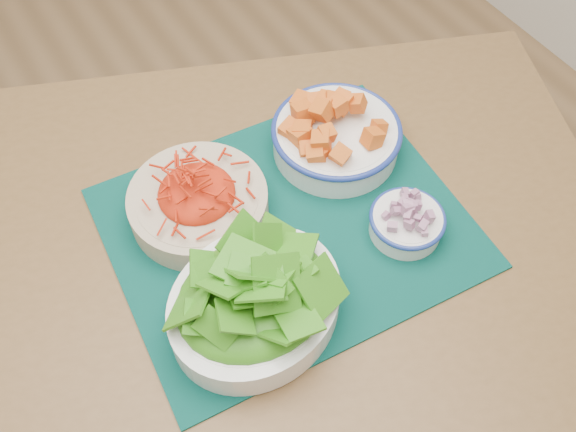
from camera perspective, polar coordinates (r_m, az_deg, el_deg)
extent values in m
plane|color=#A27A4E|center=(1.76, -10.67, -12.88)|extent=(4.00, 4.00, 0.00)
cube|color=brown|center=(1.05, -3.08, -1.73)|extent=(1.40, 1.18, 0.04)
cylinder|color=brown|center=(1.63, -23.09, -1.62)|extent=(0.06, 0.06, 0.71)
cylinder|color=brown|center=(1.65, 14.56, 3.40)|extent=(0.06, 0.06, 0.71)
cube|color=#012A25|center=(1.03, 0.00, -1.01)|extent=(0.58, 0.49, 0.00)
cylinder|color=#C6B293|center=(1.03, -7.94, 1.04)|extent=(0.29, 0.29, 0.05)
ellipsoid|color=red|center=(1.00, -8.24, 2.54)|extent=(0.20, 0.20, 0.04)
cylinder|color=white|center=(1.11, 4.28, 6.84)|extent=(0.27, 0.27, 0.05)
torus|color=navy|center=(1.10, 4.36, 7.64)|extent=(0.22, 0.22, 0.01)
ellipsoid|color=orange|center=(1.07, 4.46, 8.75)|extent=(0.19, 0.19, 0.05)
ellipsoid|color=#1F720D|center=(0.87, -3.10, -6.22)|extent=(0.23, 0.20, 0.07)
cylinder|color=white|center=(1.03, 10.46, -0.68)|extent=(0.14, 0.14, 0.04)
torus|color=navy|center=(1.01, 10.59, -0.18)|extent=(0.12, 0.12, 0.01)
ellipsoid|color=#731F4B|center=(1.00, 10.71, 0.26)|extent=(0.10, 0.10, 0.02)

